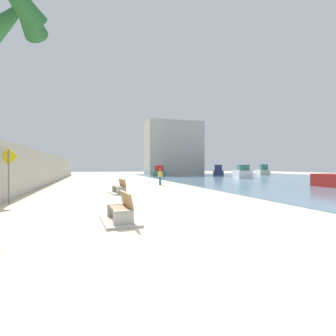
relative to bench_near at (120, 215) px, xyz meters
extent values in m
plane|color=beige|center=(2.07, 16.65, -0.23)|extent=(120.00, 120.00, 0.00)
cube|color=#ADAAA3|center=(-5.43, 16.65, 1.34)|extent=(0.80, 64.00, 3.15)
cube|color=slate|center=(26.07, 16.65, -0.21)|extent=(36.00, 68.00, 0.04)
cone|color=#235B2D|center=(-2.76, -1.30, 5.33)|extent=(1.92, 1.56, 1.35)
cube|color=#ADAAA3|center=(0.02, -0.70, 0.01)|extent=(0.61, 0.24, 0.50)
cube|color=#ADAAA3|center=(-0.07, 0.70, 0.01)|extent=(0.61, 0.24, 0.50)
cube|color=#997047|center=(-0.03, 0.00, 0.22)|extent=(0.61, 1.63, 0.06)
cube|color=#997047|center=(0.20, 0.01, 0.50)|extent=(0.27, 1.61, 0.50)
cube|color=#ADAAA3|center=(-0.03, 0.00, -0.19)|extent=(1.24, 2.17, 0.08)
cube|color=#ADAAA3|center=(0.93, 8.11, 0.01)|extent=(0.62, 0.28, 0.50)
cube|color=#ADAAA3|center=(0.75, 9.50, 0.01)|extent=(0.62, 0.28, 0.50)
cube|color=#997047|center=(0.84, 8.80, 0.22)|extent=(0.70, 1.65, 0.06)
cube|color=#997047|center=(1.07, 8.83, 0.50)|extent=(0.37, 1.61, 0.50)
cube|color=#ADAAA3|center=(0.84, 8.80, -0.19)|extent=(1.36, 2.22, 0.08)
cylinder|color=teal|center=(5.41, 15.50, 0.16)|extent=(0.12, 0.12, 0.79)
cylinder|color=teal|center=(5.51, 15.42, 0.16)|extent=(0.12, 0.12, 0.79)
cube|color=gold|center=(5.46, 15.46, 0.83)|extent=(0.36, 0.35, 0.56)
sphere|color=#936B4C|center=(5.46, 15.46, 1.25)|extent=(0.21, 0.21, 0.21)
cylinder|color=gold|center=(5.30, 15.60, 0.86)|extent=(0.09, 0.09, 0.50)
cylinder|color=gold|center=(5.63, 15.31, 0.86)|extent=(0.09, 0.09, 0.50)
cube|color=navy|center=(23.73, 38.27, 0.28)|extent=(4.63, 6.60, 0.94)
cube|color=navy|center=(23.30, 37.42, 1.33)|extent=(2.50, 3.14, 1.16)
cube|color=#337060|center=(11.20, 37.37, 0.25)|extent=(3.34, 4.81, 0.88)
cube|color=red|center=(10.99, 36.75, 1.21)|extent=(1.98, 2.29, 1.06)
cube|color=white|center=(21.52, 26.25, 0.38)|extent=(3.67, 5.58, 1.15)
cube|color=#337060|center=(21.24, 25.51, 1.39)|extent=(2.10, 2.63, 0.87)
cube|color=beige|center=(35.00, 39.19, 0.32)|extent=(4.85, 6.99, 1.03)
cube|color=#337060|center=(34.53, 38.27, 1.42)|extent=(2.58, 3.31, 1.17)
cylinder|color=slate|center=(-4.80, 5.76, 1.07)|extent=(0.08, 0.08, 2.60)
cube|color=yellow|center=(-4.80, 5.76, 2.07)|extent=(0.85, 0.03, 0.85)
cube|color=#ADAAA3|center=(16.29, 44.65, 5.53)|extent=(12.00, 6.00, 11.52)
camera|label=1|loc=(-0.89, -8.44, 1.60)|focal=27.28mm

